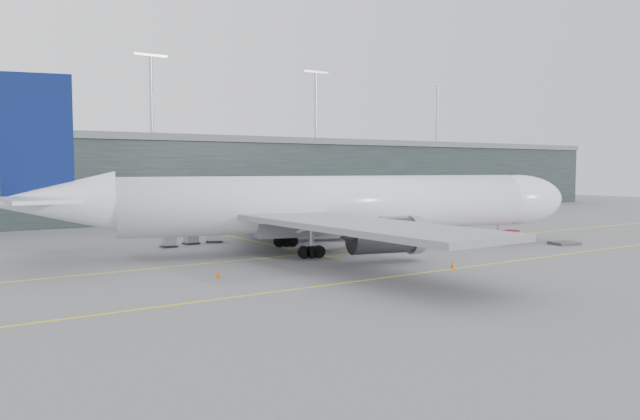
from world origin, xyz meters
TOP-DOWN VIEW (x-y plane):
  - ground at (0.00, 0.00)m, footprint 320.00×320.00m
  - taxiline_a at (0.00, -4.00)m, footprint 160.00×0.25m
  - taxiline_b at (0.00, -20.00)m, footprint 160.00×0.25m
  - taxiline_lead_main at (5.00, 20.00)m, footprint 0.25×60.00m
  - terminal at (-0.00, 58.00)m, footprint 240.00×36.00m
  - main_aircraft at (7.73, -3.05)m, footprint 65.51×60.33m
  - jet_bridge at (17.34, 24.40)m, footprint 16.80×43.89m
  - gse_cart at (30.75, -9.99)m, footprint 2.65×2.02m
  - baggage_dolly at (35.12, -14.69)m, footprint 3.65×3.17m
  - uld_a at (-6.24, 10.06)m, footprint 1.91×1.55m
  - uld_b at (-2.95, 11.26)m, footprint 1.98×1.63m
  - uld_c at (0.17, 11.35)m, footprint 2.53×2.31m
  - cone_nose at (31.79, -5.85)m, footprint 0.43×0.43m
  - cone_wing_stbd at (10.37, -19.90)m, footprint 0.51×0.51m
  - cone_wing_port at (7.37, 11.47)m, footprint 0.47×0.47m
  - cone_tail at (-10.17, -12.24)m, footprint 0.46×0.46m

SIDE VIEW (x-z plane):
  - ground at x=0.00m, z-range 0.00..0.00m
  - taxiline_a at x=0.00m, z-range 0.00..0.02m
  - taxiline_b at x=0.00m, z-range 0.00..0.02m
  - taxiline_lead_main at x=5.00m, z-range 0.00..0.02m
  - baggage_dolly at x=35.12m, z-range 0.03..0.35m
  - cone_nose at x=31.79m, z-range 0.00..0.69m
  - cone_tail at x=-10.17m, z-range 0.00..0.74m
  - cone_wing_port at x=7.37m, z-range 0.00..0.75m
  - cone_wing_stbd at x=10.37m, z-range 0.00..0.80m
  - uld_a at x=-6.24m, z-range 0.04..1.74m
  - uld_b at x=-2.95m, z-range 0.04..1.74m
  - gse_cart at x=30.75m, z-range 0.09..1.70m
  - uld_c at x=0.17m, z-range 0.05..1.91m
  - jet_bridge at x=17.34m, z-range 1.71..8.58m
  - main_aircraft at x=7.73m, z-range -4.08..14.54m
  - terminal at x=0.00m, z-range -6.88..22.12m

